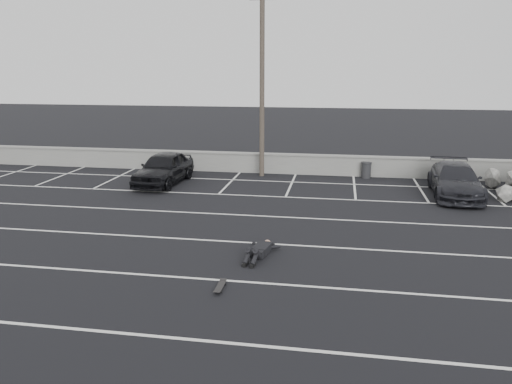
% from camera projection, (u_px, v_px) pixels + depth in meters
% --- Properties ---
extents(ground, '(120.00, 120.00, 0.00)m').
position_uv_depth(ground, '(211.00, 280.00, 13.23)').
color(ground, black).
rests_on(ground, ground).
extents(seawall, '(50.00, 0.45, 1.06)m').
position_uv_depth(seawall, '(277.00, 163.00, 26.49)').
color(seawall, gray).
rests_on(seawall, ground).
extents(stall_lines, '(36.00, 20.05, 0.01)m').
position_uv_depth(stall_lines, '(240.00, 228.00, 17.46)').
color(stall_lines, silver).
rests_on(stall_lines, ground).
extents(car_left, '(2.04, 4.58, 1.53)m').
position_uv_depth(car_left, '(164.00, 168.00, 24.04)').
color(car_left, black).
rests_on(car_left, ground).
extents(car_right, '(2.20, 4.91, 1.40)m').
position_uv_depth(car_right, '(455.00, 180.00, 21.71)').
color(car_right, black).
rests_on(car_right, ground).
extents(utility_pole, '(1.24, 0.25, 9.29)m').
position_uv_depth(utility_pole, '(262.00, 84.00, 24.84)').
color(utility_pole, '#4C4238').
rests_on(utility_pole, ground).
extents(trash_bin, '(0.62, 0.62, 0.81)m').
position_uv_depth(trash_bin, '(366.00, 170.00, 25.39)').
color(trash_bin, '#272729').
rests_on(trash_bin, ground).
extents(person, '(1.78, 2.75, 0.48)m').
position_uv_depth(person, '(262.00, 245.00, 15.09)').
color(person, black).
rests_on(person, ground).
extents(skateboard, '(0.20, 0.69, 0.08)m').
position_uv_depth(skateboard, '(220.00, 286.00, 12.66)').
color(skateboard, black).
rests_on(skateboard, ground).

